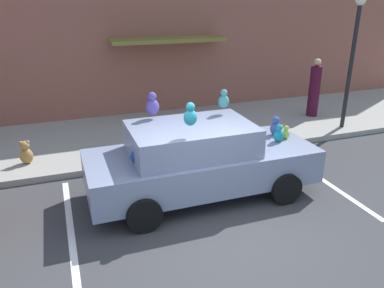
# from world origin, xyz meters

# --- Properties ---
(ground_plane) EXTENTS (60.00, 60.00, 0.00)m
(ground_plane) POSITION_xyz_m (0.00, 0.00, 0.00)
(ground_plane) COLOR #38383A
(sidewalk) EXTENTS (24.00, 4.00, 0.15)m
(sidewalk) POSITION_xyz_m (0.00, 5.00, 0.07)
(sidewalk) COLOR gray
(sidewalk) RESTS_ON ground
(storefront_building) EXTENTS (24.00, 1.25, 6.40)m
(storefront_building) POSITION_xyz_m (0.01, 7.14, 3.19)
(storefront_building) COLOR brown
(storefront_building) RESTS_ON ground
(parking_stripe_front) EXTENTS (0.12, 3.60, 0.01)m
(parking_stripe_front) POSITION_xyz_m (3.00, 1.00, 0.00)
(parking_stripe_front) COLOR silver
(parking_stripe_front) RESTS_ON ground
(parking_stripe_rear) EXTENTS (0.12, 3.60, 0.01)m
(parking_stripe_rear) POSITION_xyz_m (-2.46, 1.00, 0.00)
(parking_stripe_rear) COLOR silver
(parking_stripe_rear) RESTS_ON ground
(plush_covered_car) EXTENTS (4.60, 2.00, 2.17)m
(plush_covered_car) POSITION_xyz_m (0.15, 1.32, 0.80)
(plush_covered_car) COLOR gray
(plush_covered_car) RESTS_ON ground
(teddy_bear_on_sidewalk) EXTENTS (0.30, 0.25, 0.57)m
(teddy_bear_on_sidewalk) POSITION_xyz_m (-3.24, 3.86, 0.41)
(teddy_bear_on_sidewalk) COLOR #9E723D
(teddy_bear_on_sidewalk) RESTS_ON sidewalk
(street_lamp_post) EXTENTS (0.28, 0.28, 3.72)m
(street_lamp_post) POSITION_xyz_m (5.58, 3.50, 2.44)
(street_lamp_post) COLOR black
(street_lamp_post) RESTS_ON sidewalk
(pedestrian_walking_past) EXTENTS (0.35, 0.35, 1.85)m
(pedestrian_walking_past) POSITION_xyz_m (5.42, 4.78, 1.01)
(pedestrian_walking_past) COLOR #400E25
(pedestrian_walking_past) RESTS_ON sidewalk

